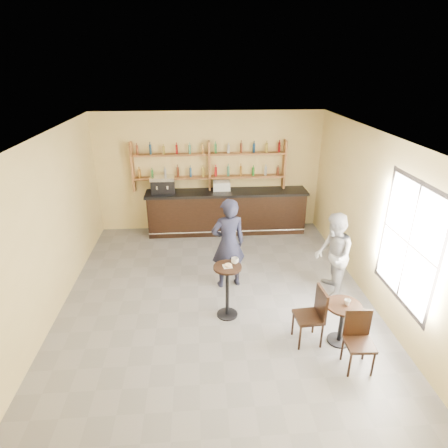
{
  "coord_description": "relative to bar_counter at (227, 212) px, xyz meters",
  "views": [
    {
      "loc": [
        -0.31,
        -6.27,
        4.37
      ],
      "look_at": [
        0.2,
        0.8,
        1.25
      ],
      "focal_mm": 30.0,
      "sensor_mm": 36.0,
      "label": 1
    }
  ],
  "objects": [
    {
      "name": "floor",
      "position": [
        -0.44,
        -3.15,
        -0.58
      ],
      "size": [
        7.0,
        7.0,
        0.0
      ],
      "primitive_type": "plane",
      "color": "slate",
      "rests_on": "ground"
    },
    {
      "name": "ceiling",
      "position": [
        -0.44,
        -3.15,
        2.62
      ],
      "size": [
        7.0,
        7.0,
        0.0
      ],
      "primitive_type": "plane",
      "rotation": [
        3.14,
        0.0,
        0.0
      ],
      "color": "white",
      "rests_on": "wall_back"
    },
    {
      "name": "wall_back",
      "position": [
        -0.44,
        0.35,
        1.02
      ],
      "size": [
        7.0,
        0.0,
        7.0
      ],
      "primitive_type": "plane",
      "rotation": [
        1.57,
        0.0,
        0.0
      ],
      "color": "#F3D78A",
      "rests_on": "floor"
    },
    {
      "name": "wall_front",
      "position": [
        -0.44,
        -6.65,
        1.02
      ],
      "size": [
        7.0,
        0.0,
        7.0
      ],
      "primitive_type": "plane",
      "rotation": [
        -1.57,
        0.0,
        0.0
      ],
      "color": "#F3D78A",
      "rests_on": "floor"
    },
    {
      "name": "wall_left",
      "position": [
        -3.44,
        -3.15,
        1.02
      ],
      "size": [
        0.0,
        7.0,
        7.0
      ],
      "primitive_type": "plane",
      "rotation": [
        1.57,
        0.0,
        1.57
      ],
      "color": "#F3D78A",
      "rests_on": "floor"
    },
    {
      "name": "wall_right",
      "position": [
        2.56,
        -3.15,
        1.02
      ],
      "size": [
        0.0,
        7.0,
        7.0
      ],
      "primitive_type": "plane",
      "rotation": [
        1.57,
        0.0,
        -1.57
      ],
      "color": "#F3D78A",
      "rests_on": "floor"
    },
    {
      "name": "window_pane",
      "position": [
        2.55,
        -4.35,
        1.12
      ],
      "size": [
        0.0,
        2.0,
        2.0
      ],
      "primitive_type": "plane",
      "rotation": [
        1.57,
        0.0,
        -1.57
      ],
      "color": "white",
      "rests_on": "wall_right"
    },
    {
      "name": "window_frame",
      "position": [
        2.54,
        -4.35,
        1.12
      ],
      "size": [
        0.04,
        1.7,
        2.1
      ],
      "primitive_type": null,
      "color": "black",
      "rests_on": "wall_right"
    },
    {
      "name": "shelf_unit",
      "position": [
        -0.44,
        0.22,
        1.23
      ],
      "size": [
        4.0,
        0.26,
        1.4
      ],
      "primitive_type": null,
      "color": "brown",
      "rests_on": "wall_back"
    },
    {
      "name": "liquor_bottles",
      "position": [
        -0.44,
        0.22,
        1.4
      ],
      "size": [
        3.68,
        0.1,
        1.0
      ],
      "primitive_type": null,
      "color": "#8C5919",
      "rests_on": "shelf_unit"
    },
    {
      "name": "bar_counter",
      "position": [
        0.0,
        0.0,
        0.0
      ],
      "size": [
        4.3,
        0.84,
        1.16
      ],
      "primitive_type": null,
      "color": "black",
      "rests_on": "floor"
    },
    {
      "name": "espresso_machine",
      "position": [
        -1.67,
        0.0,
        0.8
      ],
      "size": [
        0.64,
        0.44,
        0.44
      ],
      "primitive_type": null,
      "rotation": [
        0.0,
        0.0,
        0.06
      ],
      "color": "black",
      "rests_on": "bar_counter"
    },
    {
      "name": "pastry_case",
      "position": [
        -0.14,
        0.0,
        0.72
      ],
      "size": [
        0.48,
        0.39,
        0.28
      ],
      "primitive_type": null,
      "rotation": [
        0.0,
        0.0,
        0.05
      ],
      "color": "silver",
      "rests_on": "bar_counter"
    },
    {
      "name": "pedestal_table",
      "position": [
        -0.28,
        -3.73,
        -0.06
      ],
      "size": [
        0.57,
        0.57,
        1.04
      ],
      "primitive_type": null,
      "rotation": [
        0.0,
        0.0,
        -0.14
      ],
      "color": "black",
      "rests_on": "floor"
    },
    {
      "name": "napkin",
      "position": [
        -0.28,
        -3.73,
        0.46
      ],
      "size": [
        0.18,
        0.18,
        0.0
      ],
      "primitive_type": "cube",
      "rotation": [
        0.0,
        0.0,
        0.16
      ],
      "color": "white",
      "rests_on": "pedestal_table"
    },
    {
      "name": "donut",
      "position": [
        -0.27,
        -3.74,
        0.49
      ],
      "size": [
        0.15,
        0.15,
        0.05
      ],
      "primitive_type": "torus",
      "rotation": [
        0.0,
        0.0,
        -0.08
      ],
      "color": "#E29F52",
      "rests_on": "napkin"
    },
    {
      "name": "cup_pedestal",
      "position": [
        -0.14,
        -3.63,
        0.51
      ],
      "size": [
        0.17,
        0.17,
        0.11
      ],
      "primitive_type": "imported",
      "rotation": [
        0.0,
        0.0,
        -0.28
      ],
      "color": "white",
      "rests_on": "pedestal_table"
    },
    {
      "name": "man_main",
      "position": [
        -0.18,
        -2.7,
        0.38
      ],
      "size": [
        0.78,
        0.59,
        1.93
      ],
      "primitive_type": "imported",
      "rotation": [
        0.0,
        0.0,
        3.34
      ],
      "color": "black",
      "rests_on": "floor"
    },
    {
      "name": "cafe_table",
      "position": [
        1.54,
        -4.57,
        -0.21
      ],
      "size": [
        0.67,
        0.67,
        0.74
      ],
      "primitive_type": null,
      "rotation": [
        0.0,
        0.0,
        0.17
      ],
      "color": "black",
      "rests_on": "floor"
    },
    {
      "name": "cup_cafe",
      "position": [
        1.59,
        -4.57,
        0.21
      ],
      "size": [
        0.11,
        0.11,
        0.09
      ],
      "primitive_type": "imported",
      "rotation": [
        0.0,
        0.0,
        0.12
      ],
      "color": "white",
      "rests_on": "cafe_table"
    },
    {
      "name": "chair_west",
      "position": [
        0.99,
        -4.52,
        -0.08
      ],
      "size": [
        0.46,
        0.46,
        1.01
      ],
      "primitive_type": null,
      "rotation": [
        0.0,
        0.0,
        -1.5
      ],
      "color": "black",
      "rests_on": "floor"
    },
    {
      "name": "chair_south",
      "position": [
        1.59,
        -5.17,
        -0.11
      ],
      "size": [
        0.43,
        0.43,
        0.95
      ],
      "primitive_type": null,
      "rotation": [
        0.0,
        0.0,
        -0.05
      ],
      "color": "black",
      "rests_on": "floor"
    },
    {
      "name": "patron_second",
      "position": [
        1.83,
        -3.16,
        0.28
      ],
      "size": [
        0.78,
        0.93,
        1.73
      ],
      "primitive_type": "imported",
      "rotation": [
        0.0,
        0.0,
        -1.73
      ],
      "color": "#ACAAB0",
      "rests_on": "floor"
    }
  ]
}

